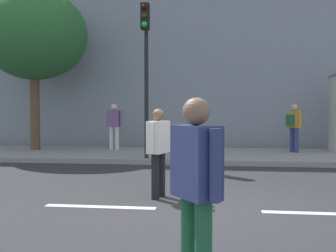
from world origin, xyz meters
The scene contains 10 objects.
ground_plane centered at (0.00, 0.00, 0.00)m, with size 80.00×80.00×0.00m, color #2B2B2D.
sidewalk_curb centered at (0.00, 7.00, 0.07)m, with size 36.00×4.00×0.15m, color gray.
lane_markings centered at (0.00, 0.00, 0.00)m, with size 25.80×0.16×0.01m.
building_backdrop centered at (0.00, 12.00, 5.13)m, with size 36.00×5.00×10.26m, color gray.
traffic_light centered at (-1.92, 5.24, 3.16)m, with size 0.24×0.45×4.49m.
street_tree centered at (-6.36, 7.40, 4.27)m, with size 3.78×3.78×5.74m.
pedestrian_in_dark_shirt centered at (-0.04, -2.88, 0.95)m, with size 0.44×0.50×1.63m.
pedestrian_in_red_top centered at (-0.89, 0.77, 0.93)m, with size 0.37×0.65×1.57m.
pedestrian_with_backpack centered at (-3.53, 7.75, 1.13)m, with size 0.64×0.37×1.66m.
pedestrian_with_bag centered at (2.74, 7.63, 1.13)m, with size 0.51×0.57×1.63m.
Camera 1 is at (0.12, -6.02, 1.52)m, focal length 41.87 mm.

